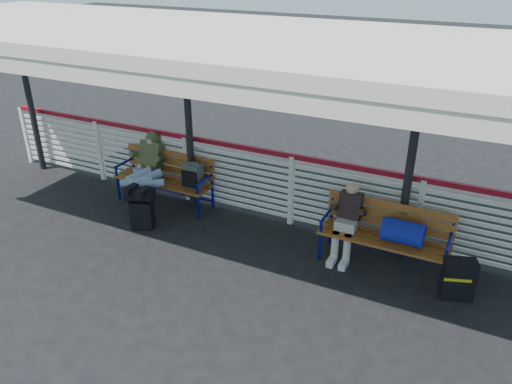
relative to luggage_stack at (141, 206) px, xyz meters
The scene contains 9 objects.
ground 2.24m from the luggage_stack, 18.43° to the right, with size 60.00×60.00×0.00m, color black.
fence 2.43m from the luggage_stack, 29.93° to the left, with size 12.08×0.08×1.24m.
canopy 3.37m from the luggage_stack, ahead, with size 12.60×3.60×3.16m.
luggage_stack is the anchor object (origin of this frame).
bench_left 0.95m from the luggage_stack, 91.70° to the left, with size 1.80×0.56×0.92m.
bench_right 3.91m from the luggage_stack, ahead, with size 1.80×0.56×0.92m.
traveler_man 0.76m from the luggage_stack, 120.00° to the left, with size 0.93×1.49×0.77m.
companion_person 3.26m from the luggage_stack, 11.79° to the left, with size 0.32×0.66×1.15m.
suitcase_side 4.80m from the luggage_stack, ahead, with size 0.45×0.36×0.56m.
Camera 1 is at (2.70, -4.83, 4.10)m, focal length 35.00 mm.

